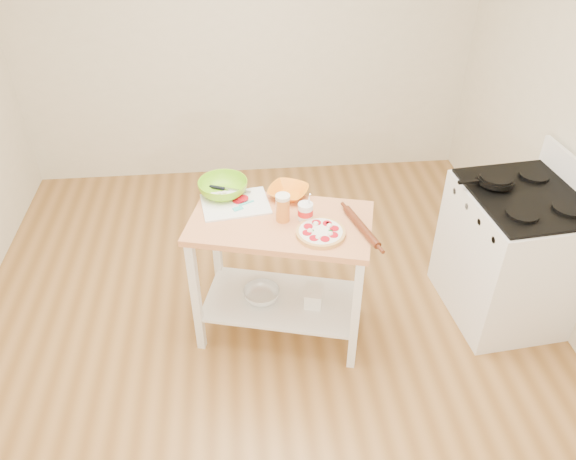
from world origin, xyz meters
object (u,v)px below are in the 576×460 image
Objects in this scene: orange_bowl at (288,192)px; yogurt_tub at (305,212)px; green_bowl at (223,188)px; skillet at (495,180)px; knife at (224,189)px; pizza at (321,232)px; spatula at (242,206)px; rolling_pin at (362,227)px; shelf_glass_bowl at (262,295)px; cutting_board at (235,203)px; beer_pint at (283,208)px; shelf_bin at (313,299)px; gas_stove at (511,254)px; prep_island at (281,254)px.

orange_bowl is 0.27m from yogurt_tub.
orange_bowl is at bearing -8.27° from green_bowl.
knife is at bearing 172.29° from skillet.
pizza is 0.53m from spatula.
rolling_pin is 1.60× the size of shelf_glass_bowl.
pizza is 1.18× the size of orange_bowl.
shelf_glass_bowl is (0.09, -0.13, -0.62)m from spatula.
cutting_board is 0.17m from knife.
beer_pint is 0.89× the size of yogurt_tub.
beer_pint is 0.46m from rolling_pin.
skillet reaches higher than spatula.
skillet reaches higher than knife.
rolling_pin is at bearing -16.42° from shelf_bin.
green_bowl reaches higher than cutting_board.
gas_stove is 3.07× the size of skillet.
skillet is 1.51× the size of orange_bowl.
knife is (-0.33, 0.35, 0.27)m from prep_island.
beer_pint is (-0.20, 0.16, 0.07)m from pizza.
skillet is at bearing -2.34° from orange_bowl.
pizza is 0.73× the size of rolling_pin.
gas_stove is 3.62× the size of green_bowl.
green_bowl is 2.82× the size of shelf_bin.
shelf_glass_bowl is (-1.66, -0.05, -0.18)m from gas_stove.
knife is (-0.54, 0.51, 0.00)m from pizza.
skillet is 1.18× the size of green_bowl.
skillet is 1.88× the size of yogurt_tub.
knife is 0.73m from shelf_glass_bowl.
gas_stove is 4.22× the size of knife.
skillet is 1.37m from beer_pint.
shelf_glass_bowl is (-1.49, -0.18, -0.68)m from skillet.
yogurt_tub is (0.08, -0.26, 0.02)m from orange_bowl.
shelf_glass_bowl is 2.20× the size of shelf_bin.
spatula is 0.56× the size of shelf_glass_bowl.
gas_stove reaches higher than prep_island.
knife is 2.41× the size of shelf_bin.
cutting_board is 0.46m from yogurt_tub.
beer_pint is 0.70m from shelf_bin.
gas_stove is 4.63× the size of orange_bowl.
prep_island is 4.17× the size of pizza.
pizza is 0.59m from cutting_board.
prep_island is 8.72× the size of spatula.
pizza reaches higher than prep_island.
spatula is at bearing -54.75° from green_bowl.
orange_bowl is at bearing 106.41° from yogurt_tub.
pizza is 0.27m from beer_pint.
yogurt_tub is (0.15, -0.00, 0.31)m from prep_island.
green_bowl reaches higher than prep_island.
orange_bowl is 0.70m from shelf_glass_bowl.
prep_island is 4.48× the size of knife.
shelf_glass_bowl is at bearing -130.32° from orange_bowl.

